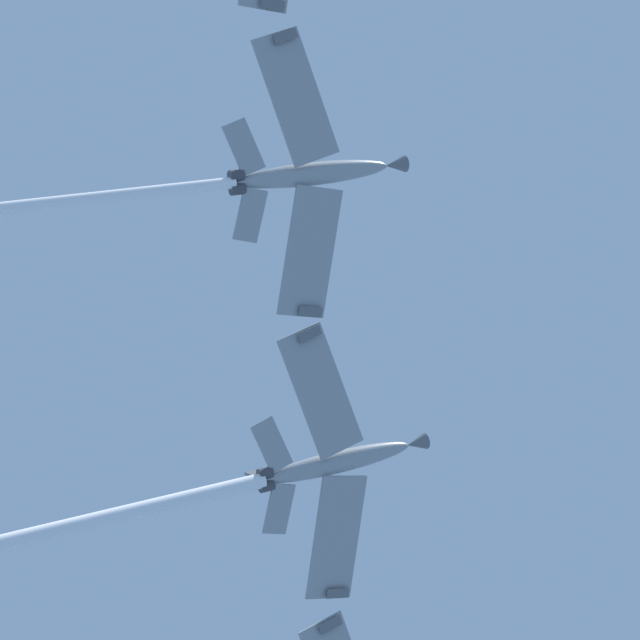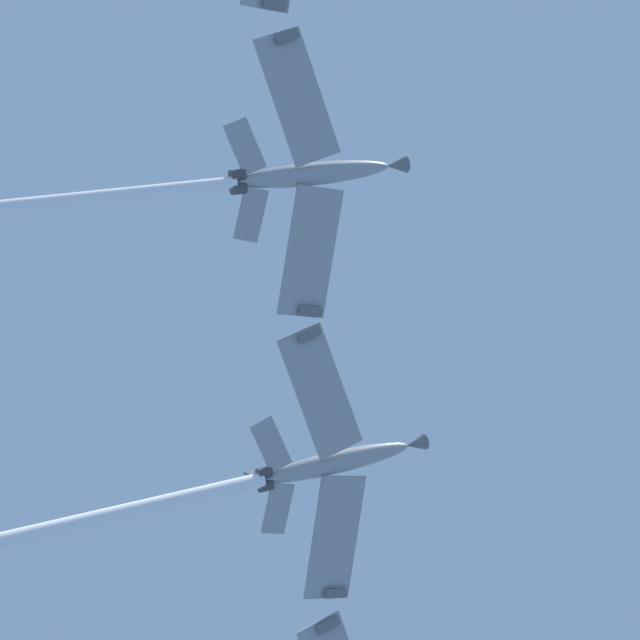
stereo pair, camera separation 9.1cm
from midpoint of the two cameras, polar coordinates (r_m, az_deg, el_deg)
The scene contains 2 objects.
jet_inner_left at distance 100.25m, azimuth -2.01°, elevation -6.23°, with size 22.49×24.34×17.61m.
jet_centre at distance 97.86m, azimuth -2.22°, elevation 5.58°, with size 22.69×24.99×17.43m.
Camera 2 is at (19.54, -13.89, 1.78)m, focal length 81.19 mm.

